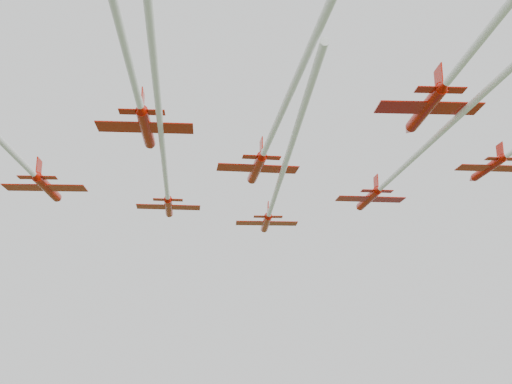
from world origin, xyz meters
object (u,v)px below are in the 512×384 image
(jet_lead, at_px, (275,196))
(jet_row3_mid, at_px, (285,105))
(jet_row3_left, at_px, (4,143))
(jet_row2_right, at_px, (398,172))
(jet_row4_right, at_px, (459,67))
(jet_row4_left, at_px, (126,52))
(jet_row2_left, at_px, (165,174))

(jet_lead, xyz_separation_m, jet_row3_mid, (9.41, -27.84, 0.50))
(jet_lead, xyz_separation_m, jet_row3_left, (-14.68, -34.25, -2.51))
(jet_row2_right, bearing_deg, jet_lead, 139.65)
(jet_lead, xyz_separation_m, jet_row4_right, (24.03, -30.00, 0.80))
(jet_lead, height_order, jet_row3_mid, jet_row3_mid)
(jet_lead, relative_size, jet_row4_left, 1.12)
(jet_row3_mid, bearing_deg, jet_row3_left, 168.91)
(jet_row2_left, height_order, jet_row3_left, jet_row2_left)
(jet_row4_right, bearing_deg, jet_row3_mid, 150.04)
(jet_row2_left, relative_size, jet_row3_left, 0.98)
(jet_lead, bearing_deg, jet_row4_left, -108.35)
(jet_row3_left, bearing_deg, jet_row4_right, -15.09)
(jet_row4_left, bearing_deg, jet_row4_right, 8.36)
(jet_row3_left, bearing_deg, jet_row2_left, 47.56)
(jet_lead, xyz_separation_m, jet_row2_right, (16.45, -4.69, 0.36))
(jet_row2_left, bearing_deg, jet_row4_left, -93.65)
(jet_row3_left, height_order, jet_row3_mid, jet_row3_mid)
(jet_row2_right, distance_m, jet_row4_left, 40.81)
(jet_lead, height_order, jet_row2_right, jet_row2_right)
(jet_row3_mid, distance_m, jet_row4_left, 16.74)
(jet_row2_right, relative_size, jet_row4_right, 1.21)
(jet_row2_right, height_order, jet_row4_right, jet_row4_right)
(jet_row2_left, relative_size, jet_row4_left, 1.00)
(jet_row2_left, bearing_deg, jet_row2_right, 1.04)
(jet_row2_left, bearing_deg, jet_lead, 39.91)
(jet_lead, relative_size, jet_row3_mid, 0.94)
(jet_row3_mid, distance_m, jet_row4_right, 14.77)
(jet_row2_right, xyz_separation_m, jet_row3_left, (-31.12, -29.57, -2.88))
(jet_lead, relative_size, jet_row2_left, 1.11)
(jet_row2_right, relative_size, jet_row3_left, 0.90)
(jet_row2_left, bearing_deg, jet_row3_left, -135.73)
(jet_row2_right, height_order, jet_row3_left, jet_row2_right)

